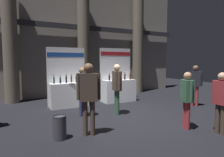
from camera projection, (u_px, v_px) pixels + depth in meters
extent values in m
plane|color=black|center=(127.00, 116.00, 6.72)|extent=(24.90, 24.90, 0.00)
cube|color=gray|center=(80.00, 35.00, 10.83)|extent=(12.45, 0.25, 6.74)
cube|color=#2D2D33|center=(81.00, 27.00, 10.53)|extent=(12.45, 0.20, 0.24)
cylinder|color=#665B4C|center=(10.00, 34.00, 8.70)|extent=(0.64, 0.64, 6.17)
cylinder|color=#665B4C|center=(84.00, 39.00, 10.29)|extent=(0.64, 0.64, 6.17)
cylinder|color=#665B4C|center=(138.00, 42.00, 11.88)|extent=(0.64, 0.64, 6.17)
cube|color=white|center=(69.00, 95.00, 8.08)|extent=(1.53, 0.60, 1.00)
cube|color=white|center=(66.00, 77.00, 8.31)|extent=(1.60, 0.04, 2.46)
cube|color=navy|center=(66.00, 55.00, 8.21)|extent=(1.56, 0.01, 0.18)
cylinder|color=#19381E|center=(54.00, 80.00, 7.81)|extent=(0.07, 0.07, 0.25)
cylinder|color=#19381E|center=(54.00, 76.00, 7.80)|extent=(0.03, 0.03, 0.08)
cylinder|color=red|center=(54.00, 75.00, 7.79)|extent=(0.03, 0.03, 0.02)
cylinder|color=black|center=(60.00, 81.00, 7.88)|extent=(0.07, 0.07, 0.22)
cylinder|color=black|center=(60.00, 77.00, 7.86)|extent=(0.03, 0.03, 0.08)
cylinder|color=red|center=(60.00, 76.00, 7.86)|extent=(0.03, 0.03, 0.02)
cylinder|color=black|center=(66.00, 80.00, 7.96)|extent=(0.07, 0.07, 0.27)
cylinder|color=black|center=(66.00, 75.00, 7.94)|extent=(0.03, 0.03, 0.08)
cylinder|color=red|center=(66.00, 74.00, 7.94)|extent=(0.03, 0.03, 0.02)
cylinder|color=#472D14|center=(71.00, 80.00, 8.06)|extent=(0.06, 0.06, 0.26)
cylinder|color=#472D14|center=(71.00, 76.00, 8.04)|extent=(0.03, 0.03, 0.08)
cylinder|color=red|center=(71.00, 74.00, 8.04)|extent=(0.03, 0.03, 0.02)
cylinder|color=black|center=(76.00, 80.00, 8.23)|extent=(0.07, 0.07, 0.24)
cylinder|color=black|center=(76.00, 76.00, 8.22)|extent=(0.03, 0.03, 0.09)
cylinder|color=red|center=(76.00, 74.00, 8.21)|extent=(0.03, 0.03, 0.02)
cylinder|color=black|center=(82.00, 80.00, 8.21)|extent=(0.07, 0.07, 0.23)
cylinder|color=black|center=(82.00, 76.00, 8.20)|extent=(0.03, 0.03, 0.07)
cylinder|color=red|center=(82.00, 75.00, 8.19)|extent=(0.03, 0.03, 0.02)
cube|color=silver|center=(71.00, 83.00, 7.90)|extent=(0.26, 0.31, 0.02)
cube|color=white|center=(119.00, 91.00, 9.16)|extent=(1.54, 0.60, 1.02)
cube|color=white|center=(116.00, 75.00, 9.40)|extent=(1.62, 0.04, 2.50)
cube|color=maroon|center=(116.00, 54.00, 9.29)|extent=(1.58, 0.01, 0.18)
cylinder|color=black|center=(109.00, 78.00, 8.77)|extent=(0.07, 0.07, 0.22)
cylinder|color=black|center=(109.00, 75.00, 8.76)|extent=(0.03, 0.03, 0.09)
cylinder|color=gold|center=(109.00, 73.00, 8.76)|extent=(0.03, 0.03, 0.02)
cylinder|color=#472D14|center=(115.00, 78.00, 8.92)|extent=(0.07, 0.07, 0.24)
cylinder|color=#472D14|center=(115.00, 74.00, 8.91)|extent=(0.03, 0.03, 0.06)
cylinder|color=red|center=(115.00, 74.00, 8.91)|extent=(0.03, 0.03, 0.02)
cylinder|color=#19381E|center=(119.00, 77.00, 9.15)|extent=(0.07, 0.07, 0.24)
cylinder|color=#19381E|center=(119.00, 74.00, 9.13)|extent=(0.03, 0.03, 0.07)
cylinder|color=red|center=(119.00, 73.00, 9.13)|extent=(0.03, 0.03, 0.02)
cylinder|color=black|center=(125.00, 77.00, 9.16)|extent=(0.06, 0.06, 0.28)
cylinder|color=black|center=(125.00, 73.00, 9.14)|extent=(0.03, 0.03, 0.08)
cylinder|color=gold|center=(125.00, 72.00, 9.14)|extent=(0.03, 0.03, 0.02)
cylinder|color=#472D14|center=(130.00, 77.00, 9.28)|extent=(0.06, 0.06, 0.27)
cylinder|color=#472D14|center=(130.00, 73.00, 9.26)|extent=(0.03, 0.03, 0.06)
cylinder|color=red|center=(130.00, 72.00, 9.26)|extent=(0.03, 0.03, 0.02)
cylinder|color=#38383D|center=(60.00, 128.00, 4.71)|extent=(0.33, 0.33, 0.56)
torus|color=black|center=(59.00, 116.00, 4.68)|extent=(0.33, 0.33, 0.02)
cylinder|color=maroon|center=(185.00, 114.00, 5.52)|extent=(0.12, 0.12, 0.77)
cylinder|color=maroon|center=(188.00, 116.00, 5.36)|extent=(0.12, 0.12, 0.77)
cube|color=#33563D|center=(187.00, 91.00, 5.38)|extent=(0.36, 0.44, 0.61)
sphere|color=tan|center=(188.00, 76.00, 5.35)|extent=(0.21, 0.21, 0.21)
cylinder|color=#33563D|center=(183.00, 89.00, 5.61)|extent=(0.08, 0.08, 0.58)
cylinder|color=#33563D|center=(191.00, 92.00, 5.15)|extent=(0.08, 0.08, 0.58)
cylinder|color=#33563D|center=(116.00, 102.00, 7.02)|extent=(0.12, 0.12, 0.86)
cylinder|color=#33563D|center=(118.00, 103.00, 6.86)|extent=(0.12, 0.12, 0.86)
cube|color=#47382D|center=(117.00, 81.00, 6.88)|extent=(0.30, 0.43, 0.68)
sphere|color=tan|center=(117.00, 68.00, 6.84)|extent=(0.24, 0.24, 0.24)
cylinder|color=#47382D|center=(115.00, 80.00, 7.10)|extent=(0.08, 0.08, 0.65)
cylinder|color=#47382D|center=(119.00, 81.00, 6.64)|extent=(0.08, 0.08, 0.65)
cylinder|color=#47382D|center=(223.00, 120.00, 4.99)|extent=(0.12, 0.12, 0.77)
cylinder|color=#47382D|center=(218.00, 119.00, 5.12)|extent=(0.12, 0.12, 0.77)
cube|color=maroon|center=(222.00, 93.00, 4.99)|extent=(0.21, 0.35, 0.61)
sphere|color=tan|center=(222.00, 77.00, 4.96)|extent=(0.21, 0.21, 0.21)
cylinder|color=maroon|center=(214.00, 91.00, 5.18)|extent=(0.08, 0.08, 0.58)
cylinder|color=#47382D|center=(93.00, 118.00, 4.96)|extent=(0.12, 0.12, 0.88)
cylinder|color=#47382D|center=(85.00, 118.00, 4.94)|extent=(0.12, 0.12, 0.88)
cube|color=#47382D|center=(89.00, 87.00, 4.88)|extent=(0.48, 0.35, 0.70)
sphere|color=brown|center=(88.00, 68.00, 4.84)|extent=(0.24, 0.24, 0.24)
cylinder|color=#47382D|center=(99.00, 86.00, 4.92)|extent=(0.08, 0.08, 0.67)
cylinder|color=#47382D|center=(78.00, 87.00, 4.84)|extent=(0.08, 0.08, 0.67)
cylinder|color=maroon|center=(192.00, 96.00, 8.27)|extent=(0.12, 0.12, 0.83)
cylinder|color=maroon|center=(197.00, 96.00, 8.23)|extent=(0.12, 0.12, 0.83)
cube|color=#23232D|center=(195.00, 79.00, 8.18)|extent=(0.44, 0.41, 0.66)
sphere|color=brown|center=(196.00, 68.00, 8.15)|extent=(0.23, 0.23, 0.23)
cylinder|color=#23232D|center=(189.00, 78.00, 8.23)|extent=(0.08, 0.08, 0.62)
cylinder|color=#23232D|center=(202.00, 78.00, 8.13)|extent=(0.08, 0.08, 0.62)
cylinder|color=navy|center=(84.00, 105.00, 6.61)|extent=(0.12, 0.12, 0.81)
cylinder|color=navy|center=(81.00, 104.00, 6.70)|extent=(0.12, 0.12, 0.81)
cube|color=#33563D|center=(82.00, 84.00, 6.60)|extent=(0.36, 0.41, 0.64)
sphere|color=#8C6647|center=(82.00, 71.00, 6.56)|extent=(0.22, 0.22, 0.22)
cylinder|color=#33563D|center=(87.00, 83.00, 6.47)|extent=(0.08, 0.08, 0.61)
cylinder|color=#33563D|center=(78.00, 83.00, 6.71)|extent=(0.08, 0.08, 0.61)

